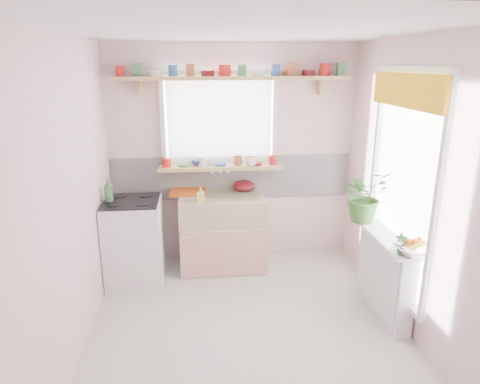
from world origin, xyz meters
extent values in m
plane|color=beige|center=(0.00, 0.00, 0.00)|extent=(3.20, 3.20, 0.00)
plane|color=white|center=(0.00, 0.00, 2.50)|extent=(3.20, 3.20, 0.00)
plane|color=silver|center=(0.00, 1.60, 1.25)|extent=(2.80, 0.00, 2.80)
plane|color=silver|center=(0.00, -1.60, 1.25)|extent=(2.80, 0.00, 2.80)
plane|color=silver|center=(-1.40, 0.00, 1.25)|extent=(0.00, 3.20, 3.20)
plane|color=silver|center=(1.40, 0.00, 1.25)|extent=(0.00, 3.20, 3.20)
cube|color=white|center=(0.00, 1.59, 1.00)|extent=(2.74, 0.03, 0.50)
cube|color=pink|center=(0.00, 1.58, 0.80)|extent=(2.74, 0.02, 0.12)
cube|color=white|center=(-0.15, 1.60, 1.65)|extent=(1.20, 0.01, 1.00)
cube|color=white|center=(-0.15, 1.53, 1.65)|extent=(1.15, 0.02, 0.95)
cube|color=white|center=(1.40, 0.20, 1.25)|extent=(0.01, 1.10, 1.90)
cube|color=yellow|center=(1.31, 0.20, 2.06)|extent=(0.03, 1.20, 0.28)
cube|color=white|center=(-0.15, 1.30, 0.28)|extent=(0.85, 0.55, 0.55)
cube|color=#C34A39|center=(-0.15, 1.02, 0.28)|extent=(0.95, 0.02, 0.53)
cube|color=#C3B38F|center=(-0.15, 1.30, 0.70)|extent=(0.95, 0.55, 0.30)
cylinder|color=silver|center=(-0.15, 1.55, 1.10)|extent=(0.03, 0.22, 0.03)
cube|color=white|center=(-1.10, 1.05, 0.45)|extent=(0.58, 0.58, 0.90)
cube|color=black|center=(-1.10, 1.05, 0.91)|extent=(0.56, 0.56, 0.02)
cylinder|color=black|center=(-1.24, 0.91, 0.92)|extent=(0.14, 0.14, 0.01)
cylinder|color=black|center=(-0.96, 0.91, 0.92)|extent=(0.14, 0.14, 0.01)
cylinder|color=black|center=(-1.24, 1.19, 0.92)|extent=(0.14, 0.14, 0.01)
cylinder|color=black|center=(-0.96, 1.19, 0.92)|extent=(0.14, 0.14, 0.01)
cube|color=white|center=(1.30, 0.20, 0.38)|extent=(0.15, 0.90, 0.75)
cube|color=white|center=(1.27, 0.20, 0.76)|extent=(0.22, 0.95, 0.03)
cube|color=tan|center=(-0.15, 1.48, 1.14)|extent=(1.40, 0.22, 0.04)
cube|color=tan|center=(0.00, 1.47, 2.12)|extent=(2.52, 0.24, 0.04)
cylinder|color=red|center=(-1.18, 1.47, 2.20)|extent=(0.11, 0.11, 0.12)
cylinder|color=#3F7F4C|center=(-1.00, 1.47, 2.20)|extent=(0.11, 0.11, 0.12)
cylinder|color=silver|center=(-0.82, 1.47, 2.17)|extent=(0.11, 0.11, 0.06)
cylinder|color=#3359A5|center=(-0.64, 1.47, 2.20)|extent=(0.11, 0.11, 0.12)
cylinder|color=#A55133|center=(-0.45, 1.47, 2.20)|extent=(0.11, 0.11, 0.12)
cylinder|color=#590F14|center=(-0.27, 1.47, 2.17)|extent=(0.11, 0.11, 0.06)
cylinder|color=red|center=(-0.09, 1.47, 2.20)|extent=(0.11, 0.11, 0.12)
cylinder|color=#3F7F4C|center=(0.09, 1.47, 2.20)|extent=(0.11, 0.11, 0.12)
cylinder|color=silver|center=(0.27, 1.47, 2.17)|extent=(0.11, 0.11, 0.06)
cylinder|color=#3359A5|center=(0.45, 1.47, 2.20)|extent=(0.11, 0.11, 0.12)
cylinder|color=#A55133|center=(0.64, 1.47, 2.20)|extent=(0.11, 0.11, 0.12)
cylinder|color=#590F14|center=(0.82, 1.47, 2.17)|extent=(0.11, 0.11, 0.06)
cylinder|color=red|center=(1.00, 1.47, 2.20)|extent=(0.11, 0.11, 0.12)
cylinder|color=#3F7F4C|center=(1.18, 1.47, 2.20)|extent=(0.11, 0.11, 0.12)
cylinder|color=red|center=(-0.77, 1.48, 1.22)|extent=(0.11, 0.11, 0.12)
cylinder|color=#3F7F4C|center=(-0.56, 1.48, 1.22)|extent=(0.11, 0.11, 0.12)
cylinder|color=silver|center=(-0.36, 1.48, 1.19)|extent=(0.11, 0.11, 0.06)
cylinder|color=#3359A5|center=(-0.15, 1.48, 1.22)|extent=(0.11, 0.11, 0.12)
cylinder|color=#A55133|center=(0.06, 1.48, 1.22)|extent=(0.11, 0.11, 0.12)
cylinder|color=#590F14|center=(0.26, 1.48, 1.19)|extent=(0.11, 0.11, 0.06)
cylinder|color=red|center=(0.47, 1.48, 1.22)|extent=(0.11, 0.11, 0.12)
cube|color=#D14D12|center=(-0.53, 1.47, 0.87)|extent=(0.41, 0.31, 0.04)
ellipsoid|color=#5E1016|center=(0.12, 1.50, 0.91)|extent=(0.33, 0.33, 0.12)
imported|color=#396729|center=(1.21, 0.60, 1.04)|extent=(0.56, 0.52, 0.52)
imported|color=white|center=(1.33, -0.20, 0.81)|extent=(0.35, 0.35, 0.07)
imported|color=#255E2A|center=(1.21, -0.20, 0.87)|extent=(0.11, 0.09, 0.19)
imported|color=#CBD65F|center=(-0.38, 1.10, 0.94)|extent=(0.08, 0.08, 0.17)
imported|color=silver|center=(0.19, 1.42, 1.21)|extent=(0.18, 0.18, 0.11)
imported|color=#3351A7|center=(-0.37, 1.54, 1.19)|extent=(0.26, 0.26, 0.07)
imported|color=#9C5230|center=(0.61, 1.53, 2.21)|extent=(0.16, 0.16, 0.14)
imported|color=#3C7844|center=(-1.32, 1.05, 1.03)|extent=(0.09, 0.09, 0.24)
sphere|color=#E35613|center=(1.33, -0.20, 0.87)|extent=(0.08, 0.08, 0.08)
sphere|color=#E35613|center=(1.39, -0.17, 0.87)|extent=(0.08, 0.08, 0.08)
sphere|color=#E35613|center=(1.28, -0.18, 0.87)|extent=(0.08, 0.08, 0.08)
cylinder|color=yellow|center=(1.35, -0.25, 0.88)|extent=(0.18, 0.04, 0.10)
camera|label=1|loc=(-0.41, -3.23, 2.28)|focal=32.00mm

